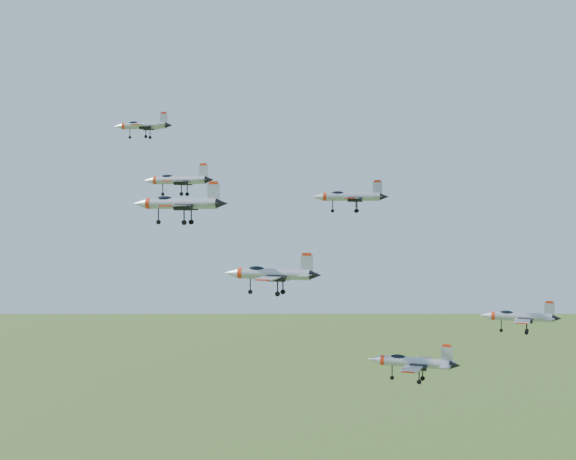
% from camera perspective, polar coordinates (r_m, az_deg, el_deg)
% --- Properties ---
extents(jet_lead, '(11.13, 9.42, 3.01)m').
position_cam_1_polar(jet_lead, '(148.56, -10.32, 7.32)').
color(jet_lead, '#999DA5').
extents(jet_left_high, '(11.96, 10.00, 3.20)m').
position_cam_1_polar(jet_left_high, '(126.58, -7.85, 3.55)').
color(jet_left_high, '#999DA5').
extents(jet_right_high, '(13.70, 11.50, 3.67)m').
position_cam_1_polar(jet_right_high, '(108.57, -7.78, 1.90)').
color(jet_right_high, '#999DA5').
extents(jet_left_low, '(10.97, 9.34, 2.99)m').
position_cam_1_polar(jet_left_low, '(116.18, 4.38, 2.39)').
color(jet_left_low, '#999DA5').
extents(jet_right_low, '(12.90, 10.81, 3.45)m').
position_cam_1_polar(jet_right_low, '(101.68, -1.22, -3.12)').
color(jet_right_low, '#999DA5').
extents(jet_trail, '(12.14, 10.07, 3.24)m').
position_cam_1_polar(jet_trail, '(105.30, 8.82, -9.26)').
color(jet_trail, '#999DA5').
extents(jet_extra, '(11.45, 9.56, 3.06)m').
position_cam_1_polar(jet_extra, '(120.84, 16.10, -5.94)').
color(jet_extra, '#999DA5').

